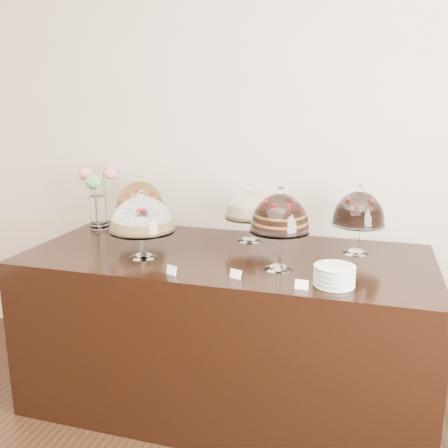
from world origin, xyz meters
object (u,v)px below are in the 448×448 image
(cake_stand_sugar_sponge, at_px, (142,217))
(flower_vase, at_px, (99,193))
(display_counter, at_px, (226,328))
(plate_stack, at_px, (334,276))
(cake_stand_choco_layer, at_px, (280,216))
(cake_stand_cheesecake, at_px, (250,206))
(cake_stand_fruit_tart, at_px, (140,196))
(cake_stand_dark_choco, at_px, (359,211))

(cake_stand_sugar_sponge, distance_m, flower_vase, 0.74)
(display_counter, height_order, flower_vase, flower_vase)
(display_counter, height_order, plate_stack, plate_stack)
(cake_stand_choco_layer, bearing_deg, plate_stack, -29.41)
(plate_stack, bearing_deg, cake_stand_cheesecake, 131.59)
(cake_stand_cheesecake, relative_size, plate_stack, 1.91)
(cake_stand_sugar_sponge, distance_m, plate_stack, 1.04)
(cake_stand_choco_layer, relative_size, plate_stack, 2.30)
(cake_stand_sugar_sponge, xyz_separation_m, cake_stand_fruit_tart, (-0.24, 0.47, 0.01))
(flower_vase, bearing_deg, plate_stack, -22.36)
(cake_stand_sugar_sponge, relative_size, cake_stand_cheesecake, 1.05)
(display_counter, bearing_deg, cake_stand_fruit_tart, 156.76)
(plate_stack, bearing_deg, cake_stand_dark_choco, 81.89)
(cake_stand_cheesecake, bearing_deg, display_counter, -101.76)
(cake_stand_sugar_sponge, relative_size, cake_stand_fruit_tart, 1.00)
(cake_stand_sugar_sponge, distance_m, cake_stand_choco_layer, 0.74)
(display_counter, xyz_separation_m, cake_stand_choco_layer, (0.32, -0.17, 0.72))
(plate_stack, bearing_deg, cake_stand_choco_layer, 150.59)
(cake_stand_fruit_tart, relative_size, plate_stack, 2.01)
(cake_stand_cheesecake, bearing_deg, plate_stack, -48.41)
(cake_stand_fruit_tart, distance_m, flower_vase, 0.31)
(cake_stand_choco_layer, xyz_separation_m, cake_stand_fruit_tart, (-0.97, 0.45, -0.04))
(cake_stand_sugar_sponge, bearing_deg, cake_stand_fruit_tart, 117.20)
(display_counter, xyz_separation_m, plate_stack, (0.61, -0.33, 0.50))
(cake_stand_choco_layer, bearing_deg, display_counter, 152.04)
(display_counter, distance_m, plate_stack, 0.85)
(flower_vase, bearing_deg, cake_stand_dark_choco, -3.49)
(display_counter, relative_size, plate_stack, 12.05)
(cake_stand_sugar_sponge, distance_m, cake_stand_dark_choco, 1.17)
(display_counter, distance_m, flower_vase, 1.22)
(cake_stand_dark_choco, relative_size, cake_stand_fruit_tart, 1.04)
(cake_stand_dark_choco, height_order, cake_stand_fruit_tart, cake_stand_dark_choco)
(cake_stand_dark_choco, height_order, plate_stack, cake_stand_dark_choco)
(cake_stand_dark_choco, relative_size, plate_stack, 2.09)
(display_counter, height_order, cake_stand_sugar_sponge, cake_stand_sugar_sponge)
(cake_stand_cheesecake, height_order, plate_stack, cake_stand_cheesecake)
(cake_stand_choco_layer, bearing_deg, flower_vase, 159.32)
(cake_stand_cheesecake, distance_m, plate_stack, 0.84)
(cake_stand_dark_choco, bearing_deg, cake_stand_cheesecake, 173.47)
(cake_stand_dark_choco, xyz_separation_m, plate_stack, (-0.08, -0.55, -0.19))
(cake_stand_fruit_tart, xyz_separation_m, plate_stack, (1.26, -0.61, -0.19))
(flower_vase, xyz_separation_m, plate_stack, (1.57, -0.65, -0.18))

